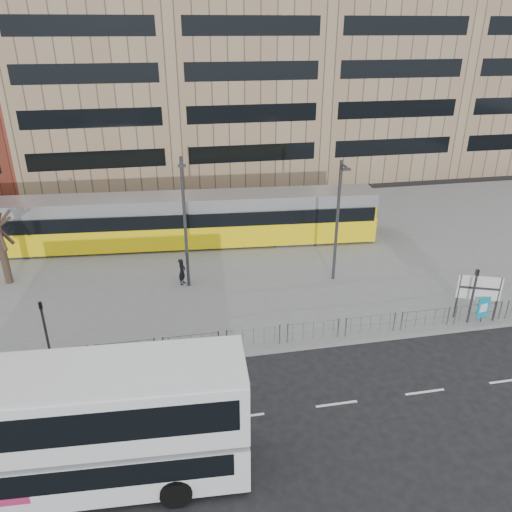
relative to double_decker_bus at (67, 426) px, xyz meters
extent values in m
plane|color=black|center=(8.12, 6.07, -2.54)|extent=(120.00, 120.00, 0.00)
cube|color=slate|center=(8.12, 18.07, -2.46)|extent=(64.00, 24.00, 0.15)
cube|color=gray|center=(8.12, 6.12, -2.46)|extent=(64.00, 0.25, 0.17)
cube|color=#9B8264|center=(-1.88, 40.07, 8.46)|extent=(14.00, 16.00, 22.00)
cube|color=#9B8264|center=(12.12, 40.07, 9.46)|extent=(14.00, 16.00, 24.00)
cube|color=#9B8264|center=(26.12, 40.07, 7.96)|extent=(14.00, 16.00, 21.00)
cube|color=#9B8264|center=(40.12, 40.07, 8.96)|extent=(14.00, 16.00, 23.00)
cylinder|color=gray|center=(10.12, 6.57, -1.34)|extent=(32.00, 0.05, 0.05)
cylinder|color=gray|center=(10.12, 6.57, -1.84)|extent=(32.00, 0.04, 0.04)
cube|color=white|center=(9.12, 2.07, -2.53)|extent=(62.00, 0.12, 0.01)
cube|color=white|center=(0.00, 0.00, -1.42)|extent=(11.88, 3.40, 1.81)
cube|color=white|center=(0.00, 0.00, 0.82)|extent=(11.88, 3.40, 2.24)
cube|color=white|center=(0.00, 0.00, 2.00)|extent=(11.87, 3.29, 0.32)
cube|color=black|center=(0.53, -0.03, -0.99)|extent=(9.75, 3.31, 0.91)
cube|color=black|center=(0.00, 0.00, 1.04)|extent=(11.24, 3.40, 1.17)
cylinder|color=black|center=(3.33, -1.56, -2.01)|extent=(1.08, 0.38, 1.07)
cylinder|color=black|center=(3.49, 1.16, -2.01)|extent=(1.08, 0.38, 1.07)
cube|color=yellow|center=(3.05, 20.02, -1.34)|extent=(30.96, 5.28, 1.76)
cube|color=black|center=(3.05, 20.02, -0.13)|extent=(30.53, 5.29, 0.99)
cube|color=#A9A9AE|center=(3.05, 20.02, 0.80)|extent=(30.95, 5.05, 0.88)
cube|color=yellow|center=(17.77, 18.89, -0.63)|extent=(1.51, 2.57, 2.86)
cylinder|color=#2D2D30|center=(3.05, 20.02, -0.52)|extent=(2.82, 2.82, 3.30)
cube|color=#2D2D30|center=(12.94, 19.26, -2.11)|extent=(3.51, 3.02, 0.55)
cube|color=#2D2D30|center=(-6.83, 20.79, -2.11)|extent=(3.51, 3.02, 0.55)
cylinder|color=#2D2D30|center=(18.50, 7.22, -1.13)|extent=(0.11, 0.11, 2.52)
cylinder|color=#2D2D30|center=(20.34, 6.52, -1.13)|extent=(0.11, 0.11, 2.52)
cube|color=white|center=(19.42, 6.87, -0.52)|extent=(2.08, 0.86, 1.32)
cylinder|color=#2D2D30|center=(19.63, 6.52, -2.01)|extent=(0.06, 0.06, 0.77)
cube|color=#0C91B6|center=(19.63, 6.52, -1.53)|extent=(0.76, 0.21, 1.15)
cube|color=white|center=(19.63, 6.48, -1.53)|extent=(0.47, 0.10, 0.48)
imported|color=black|center=(4.40, 13.78, -1.56)|extent=(0.61, 0.71, 1.65)
cylinder|color=#2D2D30|center=(-2.09, 7.32, -0.89)|extent=(0.12, 0.12, 3.00)
imported|color=#2D2D30|center=(-2.09, 7.32, 0.21)|extent=(0.23, 0.25, 1.00)
cylinder|color=#2D2D30|center=(18.92, 6.60, -0.89)|extent=(0.12, 0.12, 3.00)
imported|color=#2D2D30|center=(18.92, 6.60, 0.21)|extent=(0.20, 0.23, 1.00)
cylinder|color=#2D2D30|center=(4.74, 13.51, 1.54)|extent=(0.18, 0.18, 7.85)
cylinder|color=#2D2D30|center=(4.74, 13.11, 5.26)|extent=(0.14, 0.90, 0.14)
cube|color=#2D2D30|center=(4.74, 12.66, 5.16)|extent=(0.45, 0.20, 0.12)
cylinder|color=#2D2D30|center=(13.59, 12.74, 1.32)|extent=(0.18, 0.18, 7.43)
cylinder|color=#2D2D30|center=(13.59, 12.34, 4.84)|extent=(0.14, 0.90, 0.14)
cube|color=#2D2D30|center=(13.59, 11.89, 4.74)|extent=(0.45, 0.20, 0.12)
cylinder|color=#30211B|center=(-5.99, 15.95, -0.49)|extent=(0.44, 0.44, 3.80)
camera|label=1|loc=(3.74, -13.34, 11.84)|focal=35.00mm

